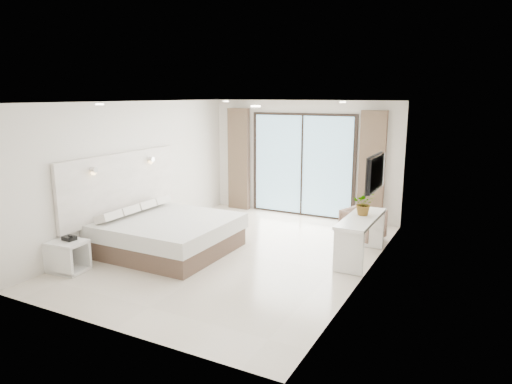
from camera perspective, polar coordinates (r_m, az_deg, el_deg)
ground at (r=8.35m, az=-2.27°, el=-7.67°), size 6.20×6.20×0.00m
room_shell at (r=8.66m, az=-1.18°, el=3.86°), size 4.62×6.22×2.72m
bed at (r=8.53m, az=-10.99°, el=-5.19°), size 2.20×2.09×0.75m
nightstand at (r=8.05m, az=-22.45°, el=-7.44°), size 0.60×0.51×0.51m
phone at (r=8.00m, az=-22.31°, el=-5.36°), size 0.21×0.17×0.07m
console_desk at (r=8.07m, az=12.97°, el=-4.48°), size 0.50×1.61×0.77m
plant at (r=8.11m, az=13.36°, el=-1.70°), size 0.48×0.51×0.33m
armchair at (r=9.21m, az=13.25°, el=-3.81°), size 0.82×0.85×0.70m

